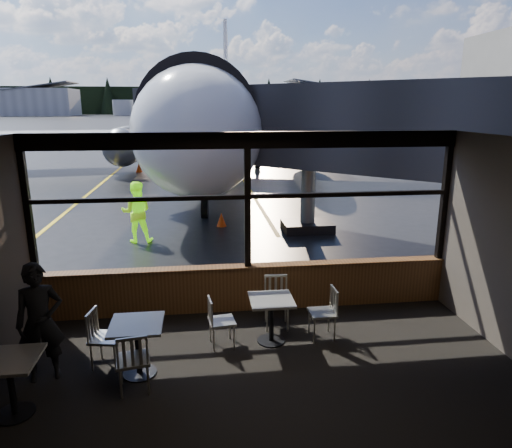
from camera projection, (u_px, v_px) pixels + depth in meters
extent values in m
plane|color=black|center=(201.00, 120.00, 124.36)|extent=(520.00, 520.00, 0.00)
cube|color=black|center=(271.00, 402.00, 6.27)|extent=(8.00, 6.00, 0.01)
cube|color=#38332D|center=(274.00, 146.00, 5.38)|extent=(8.00, 6.00, 0.04)
cube|color=#553219|center=(248.00, 288.00, 9.04)|extent=(8.00, 0.28, 0.90)
cube|color=black|center=(247.00, 140.00, 8.30)|extent=(8.00, 0.18, 0.30)
cube|color=black|center=(27.00, 208.00, 8.12)|extent=(0.12, 0.12, 2.60)
cube|color=black|center=(247.00, 202.00, 8.59)|extent=(0.12, 0.12, 2.60)
cube|color=black|center=(445.00, 197.00, 9.07)|extent=(0.12, 0.12, 2.60)
cube|color=black|center=(247.00, 197.00, 8.57)|extent=(8.00, 0.10, 0.08)
imported|color=black|center=(40.00, 323.00, 6.63)|extent=(0.75, 0.60, 1.81)
imported|color=#BFF219|center=(136.00, 212.00, 13.47)|extent=(0.91, 0.72, 1.82)
cone|color=#E65B07|center=(221.00, 220.00, 15.36)|extent=(0.33, 0.33, 0.46)
cone|color=orange|center=(139.00, 168.00, 27.80)|extent=(0.39, 0.39, 0.54)
cylinder|color=silver|center=(123.00, 108.00, 179.55)|extent=(8.00, 8.00, 6.00)
cylinder|color=silver|center=(149.00, 108.00, 180.74)|extent=(8.00, 8.00, 6.00)
cylinder|color=silver|center=(175.00, 108.00, 181.94)|extent=(8.00, 8.00, 6.00)
cube|color=black|center=(199.00, 101.00, 209.26)|extent=(360.00, 3.00, 12.00)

